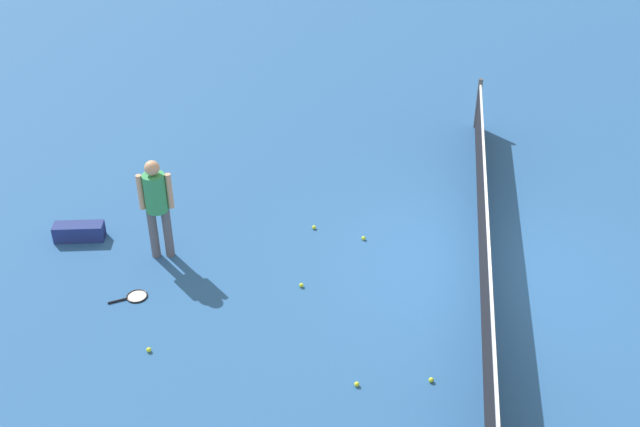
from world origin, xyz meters
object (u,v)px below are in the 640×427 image
(tennis_ball_stray_left, at_px, (301,285))
(equipment_bag, at_px, (81,232))
(player_near_side, at_px, (156,201))
(tennis_ball_midcourt, at_px, (149,350))
(tennis_racket_near_player, at_px, (135,297))
(tennis_ball_baseline, at_px, (357,384))
(tennis_ball_by_net, at_px, (431,380))
(tennis_ball_stray_right, at_px, (364,238))
(tennis_ball_near_player, at_px, (314,227))

(tennis_ball_stray_left, relative_size, equipment_bag, 0.08)
(player_near_side, relative_size, tennis_ball_stray_left, 25.76)
(tennis_ball_midcourt, bearing_deg, tennis_ball_stray_left, 133.66)
(tennis_racket_near_player, bearing_deg, tennis_ball_baseline, 69.56)
(tennis_ball_by_net, xyz_separation_m, equipment_bag, (-2.38, -5.75, 0.11))
(player_near_side, height_order, tennis_ball_by_net, player_near_side)
(equipment_bag, bearing_deg, tennis_ball_midcourt, 39.61)
(tennis_ball_midcourt, relative_size, equipment_bag, 0.08)
(tennis_racket_near_player, xyz_separation_m, tennis_ball_baseline, (1.28, 3.42, 0.02))
(tennis_ball_midcourt, xyz_separation_m, tennis_ball_stray_left, (-1.70, 1.78, 0.00))
(tennis_ball_stray_left, bearing_deg, equipment_bag, -100.57)
(player_near_side, bearing_deg, tennis_ball_stray_left, 78.68)
(tennis_ball_stray_right, bearing_deg, tennis_ball_stray_left, -29.68)
(player_near_side, xyz_separation_m, tennis_racket_near_player, (1.08, -0.07, -1.00))
(player_near_side, height_order, tennis_ball_baseline, player_near_side)
(tennis_ball_midcourt, height_order, tennis_ball_stray_left, same)
(player_near_side, relative_size, tennis_racket_near_player, 2.90)
(tennis_ball_baseline, xyz_separation_m, tennis_ball_stray_left, (-1.90, -1.05, 0.00))
(tennis_ball_near_player, height_order, tennis_ball_midcourt, same)
(tennis_ball_by_net, relative_size, tennis_ball_stray_right, 1.00)
(player_near_side, bearing_deg, tennis_ball_midcourt, 13.62)
(player_near_side, bearing_deg, tennis_ball_near_player, 116.40)
(tennis_ball_stray_left, bearing_deg, tennis_ball_stray_right, 150.32)
(tennis_ball_stray_right, relative_size, equipment_bag, 0.08)
(tennis_racket_near_player, xyz_separation_m, tennis_ball_stray_left, (-0.62, 2.37, 0.02))
(tennis_ball_near_player, height_order, tennis_ball_stray_right, same)
(tennis_ball_near_player, distance_m, tennis_ball_by_net, 3.84)
(tennis_ball_midcourt, bearing_deg, tennis_ball_by_net, 90.32)
(tennis_ball_by_net, bearing_deg, equipment_bag, -112.48)
(tennis_ball_baseline, height_order, equipment_bag, equipment_bag)
(tennis_racket_near_player, distance_m, equipment_bag, 1.92)
(player_near_side, height_order, tennis_ball_stray_left, player_near_side)
(tennis_ball_near_player, distance_m, tennis_ball_midcourt, 3.69)
(tennis_ball_baseline, bearing_deg, tennis_racket_near_player, -110.44)
(player_near_side, relative_size, tennis_ball_stray_right, 25.76)
(tennis_ball_stray_right, bearing_deg, tennis_ball_near_player, -102.57)
(tennis_ball_baseline, bearing_deg, player_near_side, -125.11)
(player_near_side, height_order, tennis_ball_stray_right, player_near_side)
(tennis_ball_near_player, xyz_separation_m, tennis_ball_stray_right, (0.19, 0.85, 0.00))
(tennis_ball_by_net, distance_m, tennis_ball_midcourt, 3.76)
(player_near_side, relative_size, tennis_ball_by_net, 25.76)
(tennis_ball_stray_left, bearing_deg, tennis_ball_midcourt, -46.34)
(tennis_ball_stray_right, distance_m, equipment_bag, 4.60)
(tennis_ball_midcourt, xyz_separation_m, equipment_bag, (-2.40, -1.99, 0.11))
(tennis_ball_stray_left, bearing_deg, tennis_ball_near_player, -177.65)
(tennis_ball_near_player, relative_size, tennis_ball_baseline, 1.00)
(tennis_ball_stray_left, xyz_separation_m, equipment_bag, (-0.70, -3.76, 0.11))
(tennis_ball_near_player, bearing_deg, player_near_side, -63.60)
(player_near_side, bearing_deg, tennis_ball_baseline, 54.89)
(player_near_side, distance_m, tennis_ball_near_player, 2.68)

